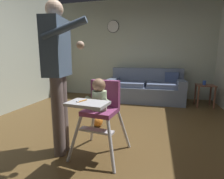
# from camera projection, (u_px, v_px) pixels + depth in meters

# --- Properties ---
(ground) EXTENTS (6.08, 7.13, 0.10)m
(ground) POSITION_uv_depth(u_px,v_px,m) (103.00, 137.00, 2.68)
(ground) COLOR brown
(wall_far) EXTENTS (5.28, 0.06, 2.76)m
(wall_far) POSITION_uv_depth(u_px,v_px,m) (131.00, 49.00, 5.09)
(wall_far) COLOR #B5BFAF
(wall_far) RESTS_ON ground
(couch) EXTENTS (1.92, 0.86, 0.86)m
(couch) POSITION_uv_depth(u_px,v_px,m) (146.00, 89.00, 4.66)
(couch) COLOR slate
(couch) RESTS_ON ground
(high_chair) EXTENTS (0.67, 0.78, 0.93)m
(high_chair) POSITION_uv_depth(u_px,v_px,m) (100.00, 103.00, 2.01)
(high_chair) COLOR silver
(high_chair) RESTS_ON ground
(adult_standing) EXTENTS (0.56, 0.50, 1.76)m
(adult_standing) POSITION_uv_depth(u_px,v_px,m) (58.00, 71.00, 2.00)
(adult_standing) COLOR #685A57
(adult_standing) RESTS_ON ground
(toy_ball_second) EXTENTS (0.17, 0.17, 0.17)m
(toy_ball_second) POSITION_uv_depth(u_px,v_px,m) (98.00, 121.00, 2.95)
(toy_ball_second) COLOR orange
(toy_ball_second) RESTS_ON ground
(side_table) EXTENTS (0.40, 0.40, 0.52)m
(side_table) POSITION_uv_depth(u_px,v_px,m) (205.00, 91.00, 4.10)
(side_table) COLOR brown
(side_table) RESTS_ON ground
(sippy_cup) EXTENTS (0.07, 0.07, 0.10)m
(sippy_cup) POSITION_uv_depth(u_px,v_px,m) (204.00, 83.00, 4.08)
(sippy_cup) COLOR #284CB7
(sippy_cup) RESTS_ON side_table
(wall_clock) EXTENTS (0.35, 0.04, 0.35)m
(wall_clock) POSITION_uv_depth(u_px,v_px,m) (113.00, 27.00, 5.06)
(wall_clock) COLOR white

